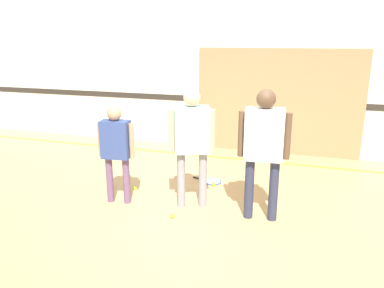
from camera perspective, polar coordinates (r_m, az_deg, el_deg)
ground_plane at (r=5.10m, az=0.60°, el=-10.28°), size 16.00×16.00×0.00m
wall_back at (r=7.67m, az=7.69°, el=10.79°), size 16.00×0.07×3.20m
wall_panel at (r=7.58m, az=12.90°, el=6.21°), size 3.20×0.05×2.07m
floor_stripe at (r=7.29m, az=6.24°, el=-2.21°), size 14.40×0.10×0.01m
person_instructor at (r=4.93m, az=0.00°, el=1.24°), size 0.58×0.40×1.62m
person_student_left at (r=5.20m, az=-11.50°, el=-0.07°), size 0.52×0.25×1.37m
person_student_right at (r=4.65m, az=10.89°, el=0.41°), size 0.63×0.30×1.67m
racket_spare_on_floor at (r=6.10m, az=3.00°, el=-5.70°), size 0.54×0.35×0.03m
tennis_ball_near_instructor at (r=4.93m, az=-3.01°, el=-10.85°), size 0.07×0.07×0.07m
tennis_ball_by_spare_racket at (r=5.93m, az=3.26°, el=-6.11°), size 0.07×0.07×0.07m
tennis_ball_stray_left at (r=5.85m, az=-8.69°, el=-6.61°), size 0.07×0.07×0.07m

